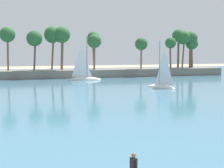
{
  "coord_description": "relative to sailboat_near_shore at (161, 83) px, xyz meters",
  "views": [
    {
      "loc": [
        -6.67,
        -8.57,
        6.18
      ],
      "look_at": [
        -0.4,
        12.06,
        4.12
      ],
      "focal_mm": 57.27,
      "sensor_mm": 36.0,
      "label": 1
    }
  ],
  "objects": [
    {
      "name": "sailboat_near_shore",
      "position": [
        0.0,
        0.0,
        0.0
      ],
      "size": [
        4.13,
        5.74,
        8.14
      ],
      "color": "white",
      "rests_on": "sea"
    },
    {
      "name": "sea",
      "position": [
        -17.62,
        14.22,
        -0.76
      ],
      "size": [
        220.0,
        103.36,
        0.06
      ],
      "primitive_type": "cube",
      "color": "teal",
      "rests_on": "ground"
    },
    {
      "name": "palm_headland",
      "position": [
        -13.7,
        25.96,
        2.79
      ],
      "size": [
        88.35,
        6.12,
        11.48
      ],
      "color": "slate",
      "rests_on": "ground"
    },
    {
      "name": "sailboat_mid_bay",
      "position": [
        -8.41,
        18.98,
        0.12
      ],
      "size": [
        6.77,
        4.46,
        9.49
      ],
      "color": "white",
      "rests_on": "sea"
    }
  ]
}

